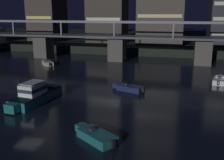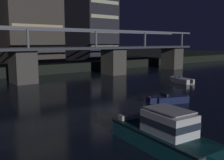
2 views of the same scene
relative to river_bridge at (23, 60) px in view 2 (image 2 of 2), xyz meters
The scene contains 5 objects.
river_bridge is the anchor object (origin of this frame).
tower_east_tall 34.12m from the river_bridge, 35.80° to the left, with size 9.82×13.64×19.64m.
cabin_cruiser_near_left 33.66m from the river_bridge, 94.42° to the right, with size 3.47×9.30×2.79m.
speedboat_near_center 27.42m from the river_bridge, 37.52° to the right, with size 2.49×5.23×1.16m.
speedboat_mid_center 26.46m from the river_bridge, 72.18° to the right, with size 5.12×2.98×1.16m.
Camera 2 is at (-15.20, -4.56, 6.96)m, focal length 41.57 mm.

